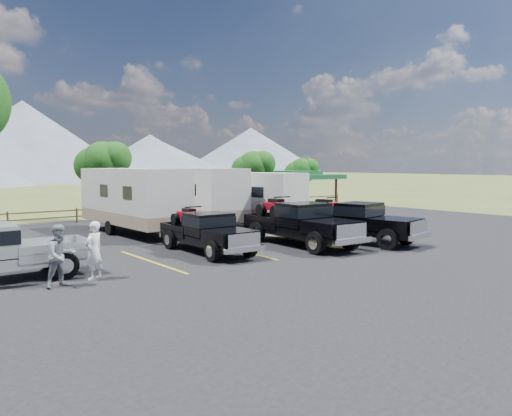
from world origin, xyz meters
TOP-DOWN VIEW (x-y plane):
  - ground at (0.00, 0.00)m, footprint 320.00×320.00m
  - asphalt_lot at (0.00, 3.00)m, footprint 44.00×34.00m
  - stall_lines at (0.00, 4.00)m, footprint 12.12×5.50m
  - tree_ne_a at (8.97, 17.01)m, footprint 3.11×2.92m
  - tree_ne_b at (14.98, 18.01)m, footprint 2.77×2.59m
  - tree_north at (-2.03, 19.02)m, footprint 3.46×3.24m
  - rail_fence at (2.00, 18.50)m, footprint 36.12×0.12m
  - pavilion at (13.00, 17.00)m, footprint 6.20×6.20m
  - rig_left at (-3.25, 4.41)m, footprint 2.14×5.67m
  - rig_center at (1.12, 3.40)m, footprint 2.56×6.61m
  - rig_right at (3.76, 2.41)m, footprint 3.25×6.60m
  - trailer_left at (-3.24, 11.64)m, footprint 2.83×9.99m
  - trailer_center at (0.90, 12.43)m, footprint 2.68×9.97m
  - trailer_right at (3.68, 10.71)m, footprint 3.66×9.26m
  - person_a at (-8.75, 2.42)m, footprint 0.82×0.72m
  - person_b at (-9.90, 2.07)m, footprint 1.05×0.89m

SIDE VIEW (x-z plane):
  - ground at x=0.00m, z-range 0.00..0.00m
  - asphalt_lot at x=0.00m, z-range 0.00..0.04m
  - stall_lines at x=0.00m, z-range 0.04..0.05m
  - rail_fence at x=2.00m, z-range 0.11..1.11m
  - rig_left at x=-3.25m, z-range 0.01..1.88m
  - person_a at x=-8.75m, z-range 0.04..1.92m
  - person_b at x=-9.90m, z-range 0.04..1.94m
  - rig_right at x=3.76m, z-range 0.00..2.11m
  - rig_center at x=1.12m, z-range 0.00..2.18m
  - trailer_right at x=3.68m, z-range 0.11..3.32m
  - trailer_left at x=-3.24m, z-range 0.12..3.59m
  - trailer_center at x=0.90m, z-range 0.12..3.60m
  - pavilion at x=13.00m, z-range 1.18..4.40m
  - tree_ne_b at x=14.98m, z-range 0.99..5.26m
  - tree_ne_a at x=8.97m, z-range 1.10..5.86m
  - tree_north at x=-2.03m, z-range 1.21..6.46m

